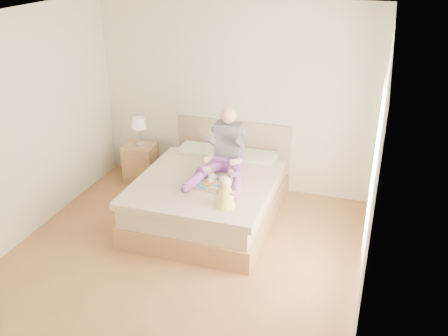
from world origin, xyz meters
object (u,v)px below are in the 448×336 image
(tray, at_px, (216,185))
(baby, at_px, (225,194))
(adult, at_px, (225,154))
(bed, at_px, (211,194))
(nightstand, at_px, (141,162))

(tray, relative_size, baby, 1.38)
(adult, distance_m, tray, 0.49)
(bed, relative_size, tray, 4.19)
(bed, relative_size, nightstand, 3.90)
(adult, xyz_separation_m, tray, (0.03, -0.44, -0.22))
(adult, xyz_separation_m, baby, (0.28, -0.85, -0.10))
(bed, height_order, tray, bed)
(bed, distance_m, baby, 0.97)
(bed, bearing_deg, nightstand, 152.87)
(baby, bearing_deg, bed, 119.75)
(baby, bearing_deg, nightstand, 140.74)
(tray, bearing_deg, baby, -46.43)
(adult, relative_size, tray, 1.99)
(bed, relative_size, baby, 5.79)
(tray, bearing_deg, bed, 131.51)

